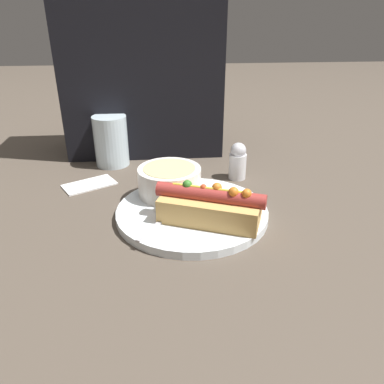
{
  "coord_description": "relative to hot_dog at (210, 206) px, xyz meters",
  "views": [
    {
      "loc": [
        -0.05,
        -0.56,
        0.32
      ],
      "look_at": [
        0.0,
        0.0,
        0.05
      ],
      "focal_mm": 35.0,
      "sensor_mm": 36.0,
      "label": 1
    }
  ],
  "objects": [
    {
      "name": "ground_plane",
      "position": [
        -0.02,
        0.04,
        -0.04
      ],
      "size": [
        4.0,
        4.0,
        0.0
      ],
      "primitive_type": "plane",
      "color": "#4C4238"
    },
    {
      "name": "dinner_plate",
      "position": [
        -0.02,
        0.04,
        -0.03
      ],
      "size": [
        0.26,
        0.26,
        0.01
      ],
      "color": "white",
      "rests_on": "ground_plane"
    },
    {
      "name": "hot_dog",
      "position": [
        0.0,
        0.0,
        0.0
      ],
      "size": [
        0.17,
        0.12,
        0.07
      ],
      "rotation": [
        0.0,
        0.0,
        -0.38
      ],
      "color": "tan",
      "rests_on": "dinner_plate"
    },
    {
      "name": "soup_bowl",
      "position": [
        -0.06,
        0.1,
        0.0
      ],
      "size": [
        0.11,
        0.11,
        0.05
      ],
      "color": "silver",
      "rests_on": "dinner_plate"
    },
    {
      "name": "spoon",
      "position": [
        -0.05,
        0.04,
        -0.02
      ],
      "size": [
        0.1,
        0.13,
        0.01
      ],
      "rotation": [
        0.0,
        0.0,
        0.99
      ],
      "color": "#B7B7BC",
      "rests_on": "dinner_plate"
    },
    {
      "name": "drinking_glass",
      "position": [
        -0.18,
        0.3,
        0.02
      ],
      "size": [
        0.08,
        0.08,
        0.11
      ],
      "color": "silver",
      "rests_on": "ground_plane"
    },
    {
      "name": "napkin",
      "position": [
        -0.22,
        0.19,
        -0.04
      ],
      "size": [
        0.11,
        0.1,
        0.01
      ],
      "rotation": [
        0.0,
        0.0,
        0.51
      ],
      "color": "white",
      "rests_on": "ground_plane"
    },
    {
      "name": "salt_shaker",
      "position": [
        0.08,
        0.19,
        -0.0
      ],
      "size": [
        0.04,
        0.04,
        0.08
      ],
      "color": "silver",
      "rests_on": "ground_plane"
    },
    {
      "name": "seated_diner",
      "position": [
        -0.11,
        0.4,
        0.16
      ],
      "size": [
        0.36,
        0.16,
        0.49
      ],
      "color": "black",
      "rests_on": "ground_plane"
    }
  ]
}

